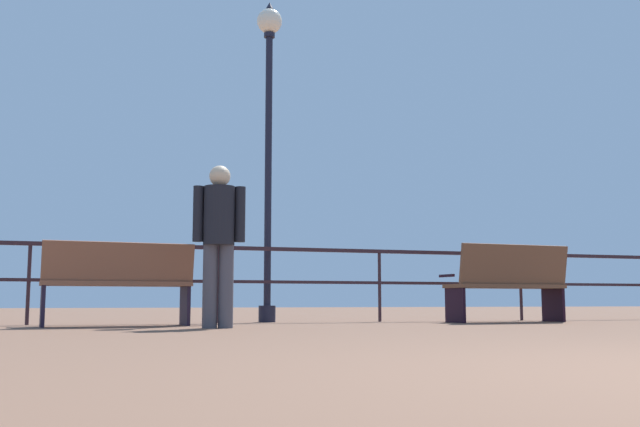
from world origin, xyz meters
TOP-DOWN VIEW (x-y plane):
  - pier_railing at (0.00, 7.56)m, footprint 20.26×0.05m
  - bench_near_left at (-2.39, 6.71)m, footprint 1.66×0.73m
  - bench_near_right at (2.62, 6.69)m, footprint 1.65×0.74m
  - lamppost_center at (-0.41, 7.78)m, footprint 0.35×0.35m
  - person_by_bench at (-1.43, 5.84)m, footprint 0.54×0.33m

SIDE VIEW (x-z plane):
  - bench_near_left at x=-2.39m, z-range 0.06..0.99m
  - bench_near_right at x=2.62m, z-range 0.04..1.06m
  - pier_railing at x=0.00m, z-range 0.24..1.23m
  - person_by_bench at x=-1.43m, z-range 0.13..1.83m
  - lamppost_center at x=-0.41m, z-range 0.67..5.10m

